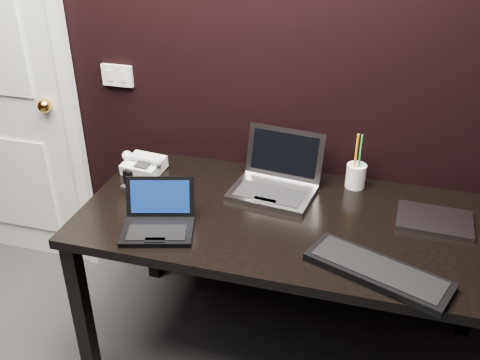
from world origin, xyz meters
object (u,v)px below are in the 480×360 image
(ext_keyboard, at_px, (378,271))
(closed_laptop, at_px, (435,220))
(desk, at_px, (291,233))
(silver_laptop, at_px, (275,182))
(pen_cup, at_px, (356,175))
(mobile_phone, at_px, (128,182))
(desk_phone, at_px, (144,164))
(netbook, at_px, (158,221))

(ext_keyboard, height_order, closed_laptop, ext_keyboard)
(desk, relative_size, closed_laptop, 5.79)
(silver_laptop, bearing_deg, closed_laptop, -6.20)
(silver_laptop, bearing_deg, pen_cup, 21.74)
(silver_laptop, relative_size, mobile_phone, 4.54)
(closed_laptop, bearing_deg, mobile_phone, -176.26)
(desk, distance_m, closed_laptop, 0.56)
(desk, relative_size, pen_cup, 6.80)
(silver_laptop, xyz_separation_m, desk_phone, (-0.62, 0.01, -0.01))
(desk, distance_m, netbook, 0.54)
(ext_keyboard, bearing_deg, desk, 142.01)
(closed_laptop, distance_m, mobile_phone, 1.28)
(ext_keyboard, bearing_deg, silver_laptop, 134.97)
(desk, height_order, silver_laptop, silver_laptop)
(desk_phone, height_order, mobile_phone, desk_phone)
(ext_keyboard, bearing_deg, netbook, 176.30)
(pen_cup, bearing_deg, closed_laptop, -31.65)
(ext_keyboard, bearing_deg, closed_laptop, 62.89)
(ext_keyboard, bearing_deg, pen_cup, 102.41)
(netbook, distance_m, mobile_phone, 0.35)
(ext_keyboard, xyz_separation_m, mobile_phone, (-1.08, 0.30, 0.02))
(mobile_phone, xyz_separation_m, pen_cup, (0.95, 0.29, 0.03))
(netbook, bearing_deg, closed_laptop, 18.02)
(ext_keyboard, bearing_deg, desk_phone, 156.72)
(ext_keyboard, distance_m, desk_phone, 1.17)
(desk, bearing_deg, desk_phone, 165.21)
(desk_phone, bearing_deg, ext_keyboard, -23.28)
(mobile_phone, relative_size, pen_cup, 0.33)
(netbook, relative_size, silver_laptop, 0.85)
(netbook, height_order, closed_laptop, netbook)
(mobile_phone, height_order, pen_cup, pen_cup)
(netbook, relative_size, pen_cup, 1.29)
(silver_laptop, bearing_deg, desk, -59.32)
(desk_phone, height_order, pen_cup, pen_cup)
(ext_keyboard, xyz_separation_m, pen_cup, (-0.13, 0.59, 0.04))
(netbook, xyz_separation_m, ext_keyboard, (0.83, -0.05, -0.02))
(desk, distance_m, pen_cup, 0.41)
(silver_laptop, xyz_separation_m, pen_cup, (0.33, 0.13, 0.01))
(netbook, height_order, ext_keyboard, netbook)
(netbook, bearing_deg, ext_keyboard, -3.70)
(desk, xyz_separation_m, netbook, (-0.48, -0.22, 0.11))
(ext_keyboard, relative_size, pen_cup, 2.07)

